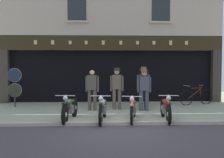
% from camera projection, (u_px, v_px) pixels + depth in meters
% --- Properties ---
extents(ground, '(22.97, 22.00, 0.18)m').
position_uv_depth(ground, '(122.00, 135.00, 7.19)').
color(ground, '#989C8A').
extents(shop_facade, '(11.27, 4.42, 6.17)m').
position_uv_depth(shop_facade, '(111.00, 68.00, 15.08)').
color(shop_facade, black).
rests_on(shop_facade, ground).
extents(motorcycle_left, '(0.62, 2.01, 0.92)m').
position_uv_depth(motorcycle_left, '(70.00, 108.00, 8.87)').
color(motorcycle_left, black).
rests_on(motorcycle_left, ground).
extents(motorcycle_center_left, '(0.62, 2.06, 0.93)m').
position_uv_depth(motorcycle_center_left, '(103.00, 108.00, 8.81)').
color(motorcycle_center_left, black).
rests_on(motorcycle_center_left, ground).
extents(motorcycle_center, '(0.62, 1.94, 0.90)m').
position_uv_depth(motorcycle_center, '(133.00, 108.00, 8.89)').
color(motorcycle_center, black).
rests_on(motorcycle_center, ground).
extents(motorcycle_center_right, '(0.62, 1.95, 0.93)m').
position_uv_depth(motorcycle_center_right, '(166.00, 108.00, 8.92)').
color(motorcycle_center_right, black).
rests_on(motorcycle_center_right, ground).
extents(salesman_left, '(0.55, 0.30, 1.65)m').
position_uv_depth(salesman_left, '(92.00, 88.00, 10.88)').
color(salesman_left, '#47423D').
rests_on(salesman_left, ground).
extents(shopkeeper_center, '(0.56, 0.36, 1.74)m').
position_uv_depth(shopkeeper_center, '(117.00, 86.00, 11.16)').
color(shopkeeper_center, brown).
rests_on(shopkeeper_center, ground).
extents(salesman_right, '(0.56, 0.37, 1.78)m').
position_uv_depth(salesman_right, '(143.00, 86.00, 11.01)').
color(salesman_right, '#47423D').
rests_on(salesman_right, ground).
extents(assistant_far_right, '(0.56, 0.36, 1.69)m').
position_uv_depth(assistant_far_right, '(144.00, 88.00, 10.80)').
color(assistant_far_right, '#3D424C').
rests_on(assistant_far_right, ground).
extents(tyre_sign_pole, '(0.61, 0.06, 1.72)m').
position_uv_depth(tyre_sign_pole, '(15.00, 83.00, 11.75)').
color(tyre_sign_pole, '#232328').
rests_on(tyre_sign_pole, ground).
extents(advert_board_near, '(0.65, 0.03, 0.89)m').
position_uv_depth(advert_board_near, '(158.00, 69.00, 13.57)').
color(advert_board_near, silver).
extents(leaning_bicycle, '(1.75, 0.66, 0.95)m').
position_uv_depth(leaning_bicycle, '(197.00, 97.00, 12.46)').
color(leaning_bicycle, black).
rests_on(leaning_bicycle, ground).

